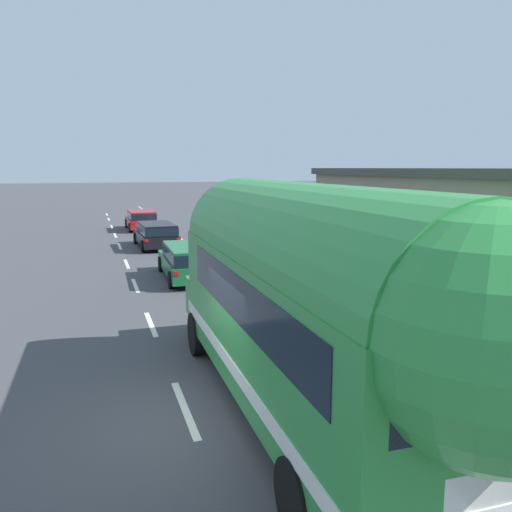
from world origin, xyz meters
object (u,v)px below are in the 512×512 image
painted_bus (315,298)px  car_third (141,219)px  car_second (156,233)px  car_lead (189,259)px

painted_bus → car_third: bearing=89.9°
car_third → car_second: bearing=-90.1°
car_second → car_third: (0.02, 8.65, -0.00)m
car_lead → car_third: 17.31m
painted_bus → car_lead: 12.61m
car_lead → car_second: (-0.22, 8.67, -0.00)m
painted_bus → car_second: 21.24m
car_third → car_lead: bearing=-89.3°
car_lead → car_second: 8.67m
car_second → car_third: same height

